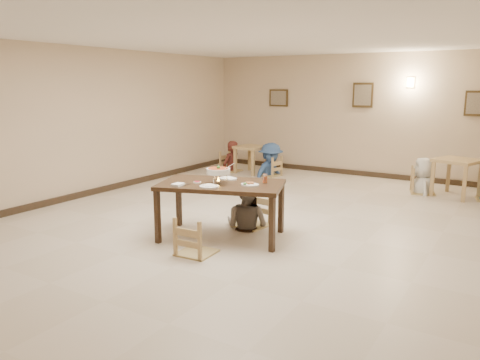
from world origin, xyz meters
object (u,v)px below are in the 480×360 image
Objects in this scene: main_diner at (247,179)px; bg_diner_c at (425,158)px; chair_far at (252,195)px; chair_near at (196,218)px; drink_glass at (265,179)px; bg_diner_b at (271,143)px; curry_warmer at (218,171)px; main_table at (221,188)px; bg_table_right at (457,166)px; bg_table_left at (251,151)px; bg_diner_a at (231,141)px; bg_chair_ll at (231,153)px; bg_chair_lr at (271,157)px; bg_chair_rl at (424,169)px.

main_diner reaches higher than bg_diner_c.
chair_far reaches higher than chair_near.
bg_diner_b reaches higher than drink_glass.
main_table is at bearing 79.80° from curry_warmer.
drink_glass is at bearing -139.17° from bg_diner_b.
chair_far is at bearing -122.58° from bg_table_right.
main_diner is 4.46m from bg_diner_c.
chair_near is at bearing -66.78° from bg_table_left.
main_diner is 5.01m from bg_diner_a.
bg_chair_ll is (-2.92, 4.07, -0.30)m from main_diner.
drink_glass is 0.09× the size of bg_diner_c.
chair_far is 0.73m from drink_glass.
chair_near is at bearing -145.46° from bg_chair_ll.
bg_chair_lr is at bearing 121.56° from chair_far.
bg_chair_lr is (-1.65, 4.73, -0.55)m from curry_warmer.
drink_glass is 4.82m from bg_table_right.
bg_diner_b is at bearing 73.82° from bg_chair_rl.
bg_table_right is at bearing 64.77° from drink_glass.
main_diner is 1.54× the size of bg_chair_rl.
bg_table_right is (2.05, 4.36, -0.26)m from drink_glass.
curry_warmer reaches higher than chair_far.
chair_near is 6.21m from bg_diner_a.
bg_diner_a reaches higher than curry_warmer.
bg_diner_c is at bearing 48.02° from main_table.
bg_chair_rl is (3.65, -0.02, 0.05)m from bg_chair_lr.
chair_far is 1.06× the size of bg_chair_ll.
bg_chair_ll is 1.05× the size of bg_chair_lr.
bg_diner_c is (0.00, 0.00, 0.25)m from bg_chair_rl.
bg_diner_a reaches higher than bg_chair_ll.
main_table is at bearing -44.36° from bg_diner_c.
bg_diner_a is (-2.86, 4.70, 0.05)m from main_table.
drink_glass is at bearing -57.49° from bg_table_left.
curry_warmer is (-0.07, -0.69, 0.23)m from main_diner.
bg_table_left is at bearing -84.93° from bg_chair_lr.
bg_chair_lr is at bearing 90.65° from main_table.
drink_glass is 0.08× the size of bg_diner_b.
chair_far is 1.49m from chair_near.
main_diner is 11.84× the size of drink_glass.
bg_table_right is (4.87, -0.06, 0.07)m from bg_table_left.
bg_chair_ll is 1.24m from bg_diner_b.
bg_diner_a reaches higher than bg_diner_c.
chair_near is 1.06× the size of bg_chair_lr.
bg_table_left is at bearing 98.54° from bg_diner_a.
main_diner is 0.95× the size of bg_diner_b.
main_diner is 4.78m from bg_table_right.
bg_diner_a is at bearing 102.40° from main_table.
bg_diner_c reaches higher than bg_table_left.
bg_table_right reaches higher than bg_table_left.
drink_glass is (0.57, 0.38, -0.12)m from curry_warmer.
bg_diner_c is (4.84, -0.04, 0.27)m from bg_chair_ll.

